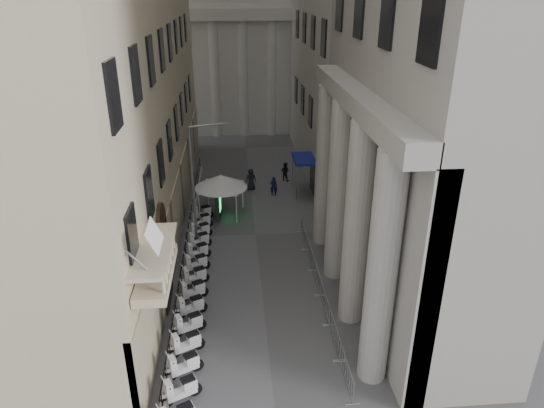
{
  "coord_description": "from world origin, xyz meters",
  "views": [
    {
      "loc": [
        -1.26,
        -9.49,
        15.09
      ],
      "look_at": [
        0.68,
        14.06,
        4.5
      ],
      "focal_mm": 32.0,
      "sensor_mm": 36.0,
      "label": 1
    }
  ],
  "objects_px": {
    "pedestrian_a": "(274,186)",
    "pedestrian_b": "(285,172)",
    "security_tent": "(218,180)",
    "street_lamp": "(197,175)",
    "info_kiosk": "(218,206)"
  },
  "relations": [
    {
      "from": "street_lamp",
      "to": "pedestrian_b",
      "type": "relative_size",
      "value": 4.7
    },
    {
      "from": "street_lamp",
      "to": "pedestrian_a",
      "type": "relative_size",
      "value": 4.89
    },
    {
      "from": "security_tent",
      "to": "pedestrian_a",
      "type": "bearing_deg",
      "value": 33.73
    },
    {
      "from": "info_kiosk",
      "to": "pedestrian_b",
      "type": "bearing_deg",
      "value": 57.18
    },
    {
      "from": "pedestrian_b",
      "to": "info_kiosk",
      "type": "bearing_deg",
      "value": 79.05
    },
    {
      "from": "pedestrian_a",
      "to": "pedestrian_b",
      "type": "height_order",
      "value": "pedestrian_b"
    },
    {
      "from": "street_lamp",
      "to": "pedestrian_a",
      "type": "xyz_separation_m",
      "value": [
        5.35,
        7.0,
        -3.75
      ]
    },
    {
      "from": "security_tent",
      "to": "pedestrian_b",
      "type": "bearing_deg",
      "value": 47.66
    },
    {
      "from": "security_tent",
      "to": "street_lamp",
      "type": "distance_m",
      "value": 4.75
    },
    {
      "from": "pedestrian_a",
      "to": "info_kiosk",
      "type": "bearing_deg",
      "value": 45.8
    },
    {
      "from": "security_tent",
      "to": "info_kiosk",
      "type": "height_order",
      "value": "security_tent"
    },
    {
      "from": "street_lamp",
      "to": "pedestrian_a",
      "type": "bearing_deg",
      "value": 34.03
    },
    {
      "from": "pedestrian_a",
      "to": "security_tent",
      "type": "bearing_deg",
      "value": 36.94
    },
    {
      "from": "security_tent",
      "to": "pedestrian_a",
      "type": "xyz_separation_m",
      "value": [
        4.25,
        2.83,
        -1.76
      ]
    },
    {
      "from": "street_lamp",
      "to": "info_kiosk",
      "type": "height_order",
      "value": "street_lamp"
    }
  ]
}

